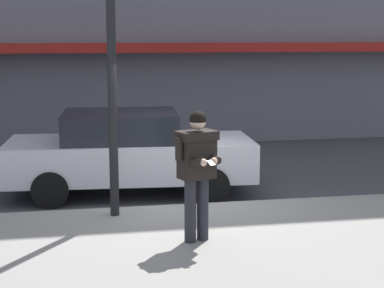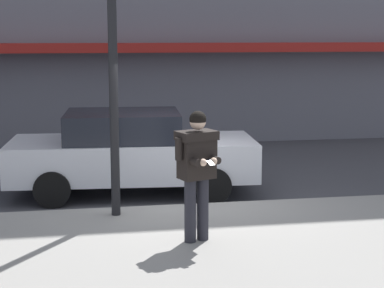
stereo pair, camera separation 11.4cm
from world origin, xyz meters
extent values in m
plane|color=#3D3D42|center=(0.00, 0.00, 0.00)|extent=(80.00, 80.00, 0.00)
cube|color=gray|center=(1.00, -2.85, 0.07)|extent=(32.00, 5.30, 0.14)
cube|color=silver|center=(1.00, 0.05, 0.00)|extent=(28.00, 0.12, 0.01)
cube|color=maroon|center=(1.00, 6.15, 2.60)|extent=(26.60, 0.70, 0.24)
cube|color=silver|center=(-0.84, 1.25, 0.67)|extent=(4.62, 2.15, 0.70)
cube|color=black|center=(-1.02, 1.26, 1.28)|extent=(2.19, 1.79, 0.52)
cylinder|color=black|center=(0.61, 1.99, 0.32)|extent=(0.65, 0.27, 0.64)
cylinder|color=black|center=(0.48, 0.29, 0.32)|extent=(0.65, 0.27, 0.64)
cylinder|color=black|center=(-2.17, 2.20, 0.32)|extent=(0.65, 0.27, 0.64)
cylinder|color=black|center=(-2.30, 0.50, 0.32)|extent=(0.65, 0.27, 0.64)
cylinder|color=#23232B|center=(-0.16, -2.09, 0.58)|extent=(0.16, 0.16, 0.88)
cylinder|color=#23232B|center=(-0.35, -2.16, 0.58)|extent=(0.16, 0.16, 0.88)
cube|color=black|center=(-0.26, -2.13, 1.34)|extent=(0.54, 0.44, 0.64)
cube|color=black|center=(-0.26, -2.13, 1.61)|extent=(0.61, 0.50, 0.12)
cylinder|color=black|center=(-0.01, -2.03, 1.45)|extent=(0.11, 0.11, 0.30)
cylinder|color=black|center=(-0.06, -2.23, 1.30)|extent=(0.20, 0.32, 0.10)
sphere|color=beige|center=(-0.08, -2.38, 1.30)|extent=(0.10, 0.10, 0.10)
cylinder|color=black|center=(-0.51, -2.22, 1.45)|extent=(0.11, 0.11, 0.30)
cylinder|color=black|center=(-0.34, -2.33, 1.30)|extent=(0.20, 0.32, 0.10)
sphere|color=beige|center=(-0.23, -2.44, 1.30)|extent=(0.10, 0.10, 0.10)
cube|color=black|center=(-0.14, -2.45, 1.30)|extent=(0.12, 0.16, 0.07)
sphere|color=beige|center=(-0.25, -2.16, 1.80)|extent=(0.22, 0.22, 0.22)
sphere|color=black|center=(-0.25, -2.16, 1.83)|extent=(0.23, 0.23, 0.23)
cylinder|color=black|center=(-1.28, -0.65, 2.44)|extent=(0.14, 0.14, 4.60)
camera|label=1|loc=(-1.91, -10.45, 2.96)|focal=60.00mm
camera|label=2|loc=(-1.80, -10.48, 2.96)|focal=60.00mm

